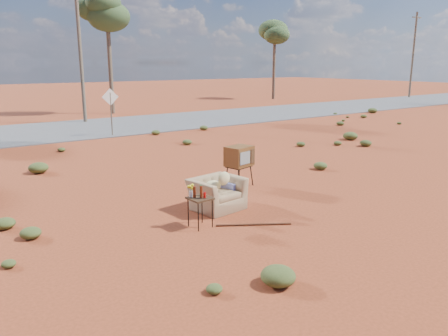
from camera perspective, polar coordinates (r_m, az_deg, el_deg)
ground at (r=10.09m, az=2.50°, el=-5.67°), size 140.00×140.00×0.00m
highway at (r=23.51m, az=-20.42°, el=4.64°), size 140.00×7.00×0.04m
armchair at (r=10.18m, az=-0.62°, el=-2.75°), size 1.40×1.02×0.99m
tv_unit at (r=11.90m, az=2.00°, el=1.48°), size 0.81×0.70×1.12m
side_table at (r=8.96m, az=-3.41°, el=-3.72°), size 0.48×0.48×0.91m
rusty_bar at (r=9.25m, az=3.89°, el=-7.38°), size 1.38×0.86×0.04m
road_sign at (r=20.95m, az=-14.59°, el=8.15°), size 0.78×0.06×2.19m
eucalyptus_center at (r=30.68m, az=-15.03°, el=18.94°), size 3.20×3.20×7.60m
eucalyptus_right at (r=42.14m, az=6.65°, el=17.04°), size 3.20×3.20×7.10m
utility_pole_center at (r=26.25m, az=-18.31°, el=14.71°), size 1.40×0.20×8.00m
utility_pole_east at (r=47.05m, az=23.47°, el=13.49°), size 1.40×0.20×8.00m
scrub_patch at (r=13.34m, az=-11.98°, el=-0.54°), size 17.49×8.07×0.33m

